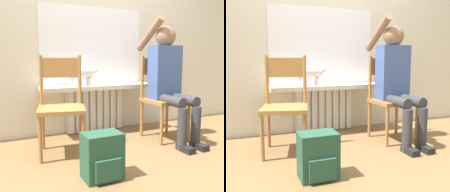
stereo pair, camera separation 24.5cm
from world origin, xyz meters
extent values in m
plane|color=brown|center=(0.00, 0.00, 0.00)|extent=(12.00, 12.00, 0.00)
cube|color=beige|center=(0.00, 1.23, 1.35)|extent=(7.00, 0.06, 2.70)
cube|color=silver|center=(0.00, 1.16, 0.28)|extent=(0.75, 0.05, 0.56)
cube|color=silver|center=(-0.33, 1.12, 0.28)|extent=(0.07, 0.03, 0.54)
cube|color=silver|center=(-0.24, 1.12, 0.28)|extent=(0.07, 0.03, 0.54)
cube|color=silver|center=(-0.14, 1.12, 0.28)|extent=(0.07, 0.03, 0.54)
cube|color=silver|center=(-0.05, 1.12, 0.28)|extent=(0.07, 0.03, 0.54)
cube|color=silver|center=(0.05, 1.12, 0.28)|extent=(0.07, 0.03, 0.54)
cube|color=silver|center=(0.14, 1.12, 0.28)|extent=(0.07, 0.03, 0.54)
cube|color=silver|center=(0.24, 1.12, 0.28)|extent=(0.07, 0.03, 0.54)
cube|color=silver|center=(0.33, 1.12, 0.28)|extent=(0.07, 0.03, 0.54)
cube|color=silver|center=(0.00, 1.03, 0.59)|extent=(1.40, 0.33, 0.05)
cube|color=white|center=(0.00, 1.20, 1.09)|extent=(1.35, 0.01, 0.95)
cube|color=#9E6B38|center=(-0.61, 0.50, 0.45)|extent=(0.53, 0.53, 0.04)
cylinder|color=#9E6B38|center=(-0.84, 0.36, 0.21)|extent=(0.04, 0.04, 0.43)
cylinder|color=#9E6B38|center=(-0.47, 0.27, 0.21)|extent=(0.04, 0.04, 0.43)
cylinder|color=#9E6B38|center=(-0.75, 0.74, 0.21)|extent=(0.04, 0.04, 0.43)
cylinder|color=#9E6B38|center=(-0.38, 0.64, 0.21)|extent=(0.04, 0.04, 0.43)
cylinder|color=#9E6B38|center=(-0.75, 0.74, 0.71)|extent=(0.04, 0.04, 0.49)
cylinder|color=#9E6B38|center=(-0.38, 0.64, 0.71)|extent=(0.04, 0.04, 0.49)
cube|color=#9E6B38|center=(-0.56, 0.69, 0.84)|extent=(0.38, 0.12, 0.20)
cube|color=#9E6B38|center=(0.61, 0.50, 0.45)|extent=(0.44, 0.44, 0.04)
cylinder|color=#9E6B38|center=(0.42, 0.31, 0.21)|extent=(0.04, 0.04, 0.43)
cylinder|color=#9E6B38|center=(0.81, 0.31, 0.21)|extent=(0.04, 0.04, 0.43)
cylinder|color=#9E6B38|center=(0.41, 0.69, 0.21)|extent=(0.04, 0.04, 0.43)
cylinder|color=#9E6B38|center=(0.80, 0.70, 0.21)|extent=(0.04, 0.04, 0.43)
cylinder|color=#9E6B38|center=(0.41, 0.69, 0.71)|extent=(0.04, 0.04, 0.49)
cylinder|color=#9E6B38|center=(0.80, 0.70, 0.71)|extent=(0.04, 0.04, 0.49)
cube|color=#9E6B38|center=(0.60, 0.69, 0.84)|extent=(0.39, 0.03, 0.20)
cylinder|color=#333338|center=(0.52, 0.31, 0.48)|extent=(0.11, 0.43, 0.11)
cylinder|color=#333338|center=(0.70, 0.31, 0.48)|extent=(0.11, 0.43, 0.11)
cylinder|color=#333338|center=(0.52, 0.09, 0.22)|extent=(0.10, 0.10, 0.44)
cylinder|color=#333338|center=(0.70, 0.09, 0.22)|extent=(0.10, 0.10, 0.44)
cube|color=black|center=(0.52, 0.03, 0.03)|extent=(0.09, 0.20, 0.06)
cube|color=black|center=(0.70, 0.03, 0.03)|extent=(0.09, 0.20, 0.06)
cube|color=#3D5693|center=(0.61, 0.52, 0.77)|extent=(0.34, 0.20, 0.61)
sphere|color=#846047|center=(0.61, 0.52, 1.17)|extent=(0.23, 0.23, 0.23)
cylinder|color=#846047|center=(0.49, 0.66, 1.21)|extent=(0.08, 0.50, 0.38)
cylinder|color=#3D5693|center=(0.76, 0.48, 0.74)|extent=(0.08, 0.08, 0.49)
cylinder|color=silver|center=(-0.24, 1.01, 0.77)|extent=(0.31, 0.13, 0.13)
sphere|color=silver|center=(-0.07, 1.01, 0.79)|extent=(0.08, 0.08, 0.08)
cone|color=silver|center=(-0.07, 0.98, 0.83)|extent=(0.03, 0.03, 0.03)
cone|color=silver|center=(-0.07, 1.03, 0.83)|extent=(0.03, 0.03, 0.03)
cylinder|color=silver|center=(-0.14, 0.97, 0.66)|extent=(0.04, 0.04, 0.09)
cylinder|color=silver|center=(-0.14, 1.04, 0.66)|extent=(0.04, 0.04, 0.09)
cylinder|color=silver|center=(-0.35, 0.97, 0.66)|extent=(0.04, 0.04, 0.09)
cylinder|color=silver|center=(-0.35, 1.04, 0.66)|extent=(0.04, 0.04, 0.09)
cylinder|color=silver|center=(-0.45, 1.01, 0.80)|extent=(0.20, 0.03, 0.14)
cube|color=#234C38|center=(-0.47, -0.14, 0.18)|extent=(0.30, 0.21, 0.36)
cube|color=#234C38|center=(-0.47, -0.26, 0.11)|extent=(0.21, 0.03, 0.16)
camera|label=1|loc=(-1.25, -1.92, 0.92)|focal=42.00mm
camera|label=2|loc=(-1.02, -2.02, 0.92)|focal=42.00mm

